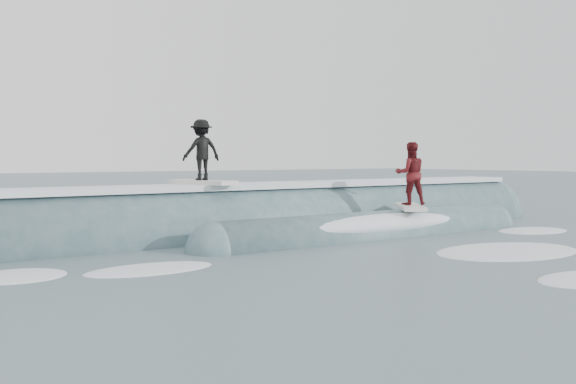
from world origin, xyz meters
TOP-DOWN VIEW (x-y plane):
  - ground at (0.00, 0.00)m, footprint 160.00×160.00m
  - breaking_wave at (0.29, 3.97)m, footprint 20.34×4.01m
  - surfer_black at (-1.84, 4.33)m, footprint 0.98×2.07m
  - surfer_red at (3.00, 2.13)m, footprint 1.66×1.92m
  - whitewater at (1.58, -1.53)m, footprint 14.74×6.99m
  - far_swells at (-0.87, 17.65)m, footprint 40.10×8.65m

SIDE VIEW (x-z plane):
  - ground at x=0.00m, z-range 0.00..0.00m
  - whitewater at x=1.58m, z-range -0.05..0.05m
  - far_swells at x=-0.87m, z-range -0.40..0.40m
  - breaking_wave at x=0.29m, z-range -1.19..1.27m
  - surfer_red at x=3.00m, z-range 0.57..2.28m
  - surfer_black at x=-1.84m, z-range 1.25..2.80m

